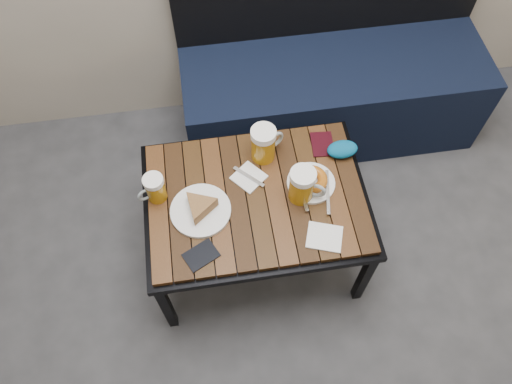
{
  "coord_description": "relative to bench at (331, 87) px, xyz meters",
  "views": [
    {
      "loc": [
        -0.38,
        0.18,
        2.07
      ],
      "look_at": [
        -0.24,
        1.1,
        0.5
      ],
      "focal_mm": 35.0,
      "sensor_mm": 36.0,
      "label": 1
    }
  ],
  "objects": [
    {
      "name": "napkin_left",
      "position": [
        -0.48,
        -0.58,
        0.2
      ],
      "size": [
        0.15,
        0.15,
        0.01
      ],
      "rotation": [
        0.0,
        0.0,
        0.7
      ],
      "color": "white",
      "rests_on": "cafe_table"
    },
    {
      "name": "napkin_right",
      "position": [
        -0.25,
        -0.87,
        0.2
      ],
      "size": [
        0.15,
        0.14,
        0.01
      ],
      "rotation": [
        0.0,
        0.0,
        -0.34
      ],
      "color": "white",
      "rests_on": "cafe_table"
    },
    {
      "name": "bench",
      "position": [
        0.0,
        0.0,
        0.0
      ],
      "size": [
        1.4,
        0.5,
        0.95
      ],
      "color": "black",
      "rests_on": "ground"
    },
    {
      "name": "cafe_table",
      "position": [
        -0.46,
        -0.66,
        0.16
      ],
      "size": [
        0.84,
        0.62,
        0.47
      ],
      "color": "black",
      "rests_on": "ground"
    },
    {
      "name": "beer_mug_right",
      "position": [
        -0.3,
        -0.68,
        0.28
      ],
      "size": [
        0.14,
        0.12,
        0.15
      ],
      "rotation": [
        0.0,
        0.0,
        -0.43
      ],
      "color": "#A9700D",
      "rests_on": "cafe_table"
    },
    {
      "name": "plate_pie",
      "position": [
        -0.67,
        -0.69,
        0.22
      ],
      "size": [
        0.22,
        0.22,
        0.06
      ],
      "color": "white",
      "rests_on": "cafe_table"
    },
    {
      "name": "plate_bagel",
      "position": [
        -0.25,
        -0.64,
        0.22
      ],
      "size": [
        0.18,
        0.24,
        0.05
      ],
      "color": "white",
      "rests_on": "cafe_table"
    },
    {
      "name": "beer_mug_centre",
      "position": [
        -0.41,
        -0.48,
        0.28
      ],
      "size": [
        0.15,
        0.12,
        0.15
      ],
      "rotation": [
        0.0,
        0.0,
        0.44
      ],
      "color": "#A9700D",
      "rests_on": "cafe_table"
    },
    {
      "name": "knit_pouch",
      "position": [
        -0.1,
        -0.52,
        0.23
      ],
      "size": [
        0.12,
        0.08,
        0.05
      ],
      "primitive_type": "ellipsoid",
      "rotation": [
        0.0,
        0.0,
        0.04
      ],
      "color": "#05458A",
      "rests_on": "cafe_table"
    },
    {
      "name": "passport_navy",
      "position": [
        -0.69,
        -0.87,
        0.2
      ],
      "size": [
        0.14,
        0.12,
        0.01
      ],
      "primitive_type": "cube",
      "rotation": [
        0.0,
        0.0,
        -1.11
      ],
      "color": "black",
      "rests_on": "cafe_table"
    },
    {
      "name": "beer_mug_left",
      "position": [
        -0.83,
        -0.61,
        0.26
      ],
      "size": [
        0.11,
        0.09,
        0.12
      ],
      "rotation": [
        0.0,
        0.0,
        3.53
      ],
      "color": "#A9700D",
      "rests_on": "cafe_table"
    },
    {
      "name": "passport_burgundy",
      "position": [
        -0.17,
        -0.47,
        0.2
      ],
      "size": [
        0.09,
        0.13,
        0.01
      ],
      "primitive_type": "cube",
      "rotation": [
        0.0,
        0.0,
        -0.08
      ],
      "color": "black",
      "rests_on": "cafe_table"
    }
  ]
}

